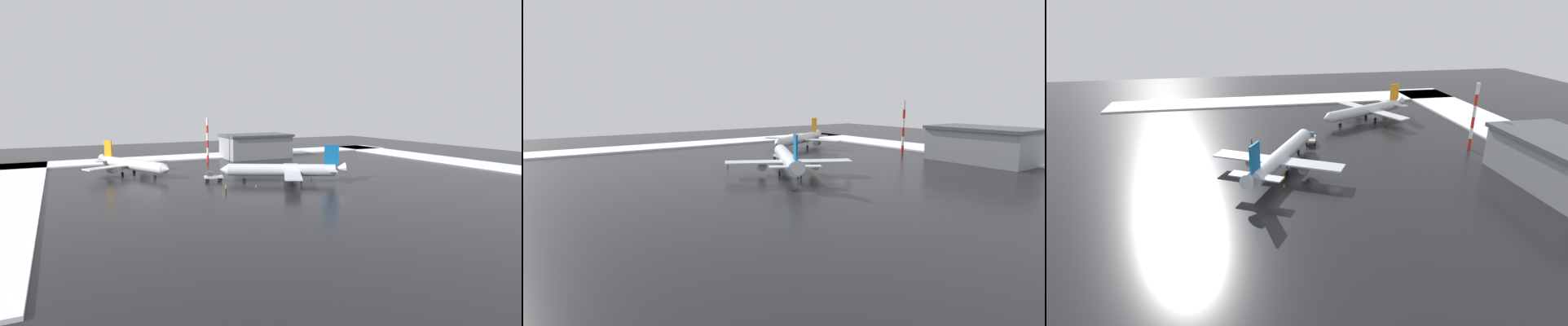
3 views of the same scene
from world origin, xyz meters
TOP-DOWN VIEW (x-y plane):
  - ground_plane at (0.00, 0.00)m, footprint 240.00×240.00m
  - snow_bank_far at (0.00, -50.00)m, footprint 152.00×16.00m
  - snow_bank_left at (-67.00, 0.00)m, footprint 14.00×116.00m
  - snow_bank_right at (67.00, 0.00)m, footprint 14.00×116.00m
  - airplane_parked_portside at (5.89, 9.77)m, footprint 29.12×24.87m
  - airplane_distant_tail at (38.40, -18.62)m, footprint 24.35×28.61m
  - pushback_tug at (21.69, 0.65)m, footprint 4.96×3.12m
  - ground_crew_beside_wing at (23.61, 14.70)m, footprint 0.36×0.36m
  - ground_crew_near_tug at (0.95, 9.96)m, footprint 0.36×0.36m
  - antenna_mast at (10.80, -34.30)m, footprint 0.70×0.70m
  - cargo_hangar at (-9.84, -39.21)m, footprint 25.09×15.16m
  - traffic_cone_near_nose at (-1.95, 10.29)m, footprint 0.36×0.36m
  - traffic_cone_mid_line at (14.85, 11.96)m, footprint 0.36×0.36m

SIDE VIEW (x-z plane):
  - ground_plane at x=0.00m, z-range 0.00..0.00m
  - snow_bank_far at x=0.00m, z-range 0.00..0.50m
  - snow_bank_left at x=-67.00m, z-range 0.00..0.50m
  - snow_bank_right at x=67.00m, z-range 0.00..0.50m
  - traffic_cone_near_nose at x=-1.95m, z-range 0.00..0.55m
  - traffic_cone_mid_line at x=14.85m, z-range 0.00..0.55m
  - ground_crew_beside_wing at x=23.61m, z-range 0.12..1.83m
  - ground_crew_near_tug at x=0.95m, z-range 0.12..1.83m
  - pushback_tug at x=21.69m, z-range 0.03..2.53m
  - airplane_distant_tail at x=38.40m, z-range -1.55..7.57m
  - airplane_parked_portside at x=5.89m, z-range -1.60..7.86m
  - cargo_hangar at x=-9.84m, z-range 0.04..8.84m
  - antenna_mast at x=10.80m, z-range 0.00..15.22m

